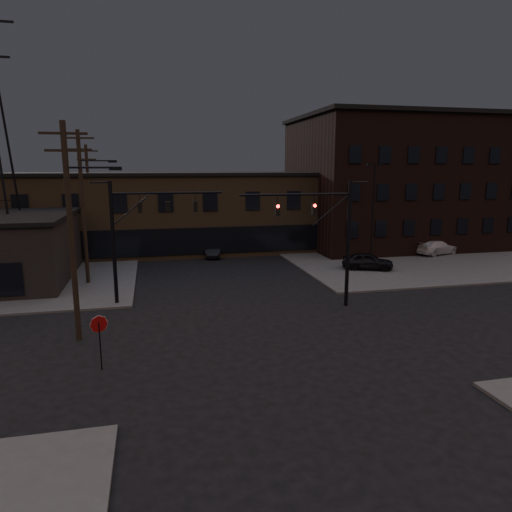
{
  "coord_description": "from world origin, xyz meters",
  "views": [
    {
      "loc": [
        -5.57,
        -21.91,
        8.78
      ],
      "look_at": [
        0.55,
        4.66,
        3.5
      ],
      "focal_mm": 32.0,
      "sensor_mm": 36.0,
      "label": 1
    }
  ],
  "objects": [
    {
      "name": "lot_light_b",
      "position": [
        19.0,
        19.0,
        5.51
      ],
      "size": [
        1.5,
        0.28,
        9.14
      ],
      "color": "black",
      "rests_on": "ground"
    },
    {
      "name": "lot_light_a",
      "position": [
        13.0,
        14.0,
        5.51
      ],
      "size": [
        1.5,
        0.28,
        9.14
      ],
      "color": "black",
      "rests_on": "ground"
    },
    {
      "name": "sidewalk_ne",
      "position": [
        22.0,
        22.0,
        0.07
      ],
      "size": [
        30.0,
        30.0,
        0.15
      ],
      "primitive_type": "cube",
      "color": "#474744",
      "rests_on": "ground"
    },
    {
      "name": "parked_car_lot_a",
      "position": [
        12.46,
        13.47,
        0.88
      ],
      "size": [
        4.65,
        3.25,
        1.47
      ],
      "primitive_type": "imported",
      "rotation": [
        0.0,
        0.0,
        1.18
      ],
      "color": "black",
      "rests_on": "sidewalk_ne"
    },
    {
      "name": "stop_sign",
      "position": [
        -8.0,
        -1.99,
        1.84
      ],
      "size": [
        0.72,
        0.33,
        2.48
      ],
      "color": "black",
      "rests_on": "ground"
    },
    {
      "name": "building_right",
      "position": [
        22.0,
        26.0,
        7.0
      ],
      "size": [
        22.0,
        16.0,
        14.0
      ],
      "primitive_type": "cube",
      "color": "black",
      "rests_on": "ground"
    },
    {
      "name": "parked_car_lot_b",
      "position": [
        22.5,
        18.35,
        0.87
      ],
      "size": [
        5.37,
        3.46,
        1.45
      ],
      "primitive_type": "imported",
      "rotation": [
        0.0,
        0.0,
        1.88
      ],
      "color": "silver",
      "rests_on": "sidewalk_ne"
    },
    {
      "name": "car_crossing",
      "position": [
        0.34,
        22.85,
        0.68
      ],
      "size": [
        2.12,
        4.31,
        1.36
      ],
      "primitive_type": "imported",
      "rotation": [
        0.0,
        0.0,
        -0.17
      ],
      "color": "black",
      "rests_on": "ground"
    },
    {
      "name": "utility_pole_near",
      "position": [
        -9.43,
        2.0,
        5.87
      ],
      "size": [
        3.7,
        0.28,
        11.0
      ],
      "color": "black",
      "rests_on": "ground"
    },
    {
      "name": "traffic_signal_far",
      "position": [
        -6.72,
        8.0,
        5.01
      ],
      "size": [
        7.12,
        0.24,
        8.0
      ],
      "color": "black",
      "rests_on": "ground"
    },
    {
      "name": "ground",
      "position": [
        0.0,
        0.0,
        0.0
      ],
      "size": [
        140.0,
        140.0,
        0.0
      ],
      "primitive_type": "plane",
      "color": "black",
      "rests_on": "ground"
    },
    {
      "name": "traffic_signal_near",
      "position": [
        5.36,
        4.5,
        4.93
      ],
      "size": [
        7.12,
        0.24,
        8.0
      ],
      "color": "black",
      "rests_on": "ground"
    },
    {
      "name": "utility_pole_far",
      "position": [
        -11.5,
        26.0,
        5.78
      ],
      "size": [
        2.2,
        0.28,
        11.0
      ],
      "color": "black",
      "rests_on": "ground"
    },
    {
      "name": "utility_pole_mid",
      "position": [
        -10.44,
        14.0,
        6.13
      ],
      "size": [
        3.7,
        0.28,
        11.5
      ],
      "color": "black",
      "rests_on": "ground"
    },
    {
      "name": "building_row",
      "position": [
        0.0,
        28.0,
        4.0
      ],
      "size": [
        40.0,
        12.0,
        8.0
      ],
      "primitive_type": "cube",
      "color": "brown",
      "rests_on": "ground"
    }
  ]
}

